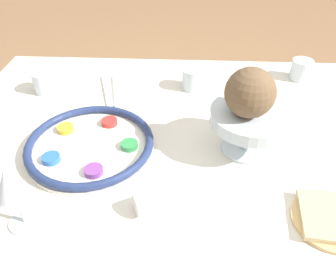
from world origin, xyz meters
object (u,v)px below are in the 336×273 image
object	(u,v)px
fruit_stand	(250,121)
orange_fruit	(251,95)
coconut	(250,93)
cup_far	(301,70)
cup_mid	(44,82)
cup_near	(193,79)
wine_glass	(10,186)
seder_plate	(90,144)
bread_plate	(332,219)
napkin_roll	(175,193)

from	to	relation	value
fruit_stand	orange_fruit	world-z (taller)	orange_fruit
coconut	cup_far	world-z (taller)	coconut
orange_fruit	cup_mid	size ratio (longest dim) A/B	1.34
cup_mid	cup_far	xyz separation A→B (m)	(0.82, 0.12, 0.00)
orange_fruit	cup_near	distance (m)	0.34
cup_mid	wine_glass	bearing A→B (deg)	-75.30
seder_plate	cup_mid	size ratio (longest dim) A/B	4.63
seder_plate	orange_fruit	xyz separation A→B (m)	(0.37, 0.02, 0.14)
bread_plate	cup_far	bearing A→B (deg)	81.44
seder_plate	cup_near	xyz separation A→B (m)	(0.26, 0.31, 0.02)
cup_mid	coconut	bearing A→B (deg)	-24.25
orange_fruit	cup_far	distance (m)	0.46
cup_near	cup_far	bearing A→B (deg)	12.73
seder_plate	bread_plate	xyz separation A→B (m)	(0.53, -0.19, -0.01)
coconut	cup_near	world-z (taller)	coconut
fruit_stand	cup_near	world-z (taller)	fruit_stand
cup_far	bread_plate	bearing A→B (deg)	-98.56
fruit_stand	cup_near	size ratio (longest dim) A/B	2.82
cup_far	orange_fruit	bearing A→B (deg)	-122.37
wine_glass	cup_mid	distance (m)	0.52
seder_plate	bread_plate	size ratio (longest dim) A/B	2.05
seder_plate	wine_glass	bearing A→B (deg)	-108.91
cup_mid	cup_far	distance (m)	0.83
cup_near	cup_far	world-z (taller)	same
napkin_roll	cup_near	world-z (taller)	cup_near
wine_glass	orange_fruit	size ratio (longest dim) A/B	1.59
coconut	orange_fruit	bearing A→B (deg)	55.91
cup_near	cup_mid	bearing A→B (deg)	-174.79
napkin_roll	wine_glass	bearing A→B (deg)	-166.41
wine_glass	orange_fruit	world-z (taller)	orange_fruit
bread_plate	cup_mid	size ratio (longest dim) A/B	2.26
cup_mid	seder_plate	bearing A→B (deg)	-52.52
wine_glass	cup_far	xyz separation A→B (m)	(0.69, 0.62, -0.07)
seder_plate	coconut	xyz separation A→B (m)	(0.37, 0.01, 0.15)
orange_fruit	cup_mid	world-z (taller)	orange_fruit
seder_plate	bread_plate	distance (m)	0.56
cup_near	bread_plate	bearing A→B (deg)	-61.91
orange_fruit	seder_plate	bearing A→B (deg)	-177.59
napkin_roll	cup_mid	world-z (taller)	cup_mid
wine_glass	napkin_roll	xyz separation A→B (m)	(0.29, 0.07, -0.08)
fruit_stand	coconut	size ratio (longest dim) A/B	1.72
wine_glass	coconut	size ratio (longest dim) A/B	1.30
wine_glass	orange_fruit	xyz separation A→B (m)	(0.45, 0.24, 0.05)
orange_fruit	bread_plate	xyz separation A→B (m)	(0.15, -0.21, -0.15)
orange_fruit	coconut	xyz separation A→B (m)	(-0.00, -0.01, 0.01)
cup_near	coconut	bearing A→B (deg)	-69.20
seder_plate	coconut	bearing A→B (deg)	1.52
orange_fruit	cup_far	xyz separation A→B (m)	(0.24, 0.38, -0.13)
seder_plate	orange_fruit	distance (m)	0.40
orange_fruit	coconut	world-z (taller)	coconut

